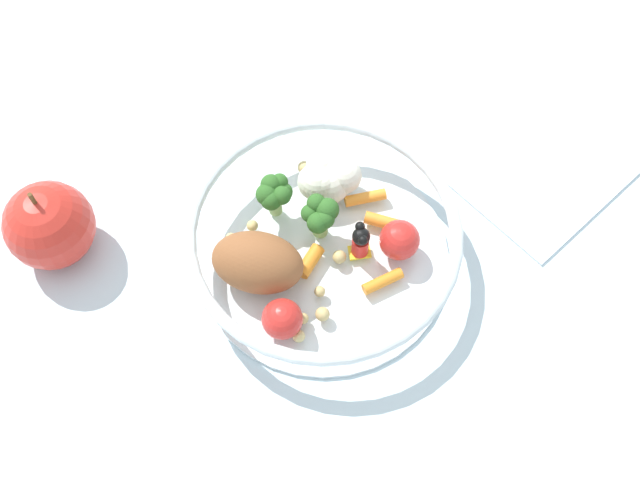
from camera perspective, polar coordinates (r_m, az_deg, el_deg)
ground_plane at (r=0.64m, az=-0.73°, el=-2.16°), size 2.40×2.40×0.00m
food_container at (r=0.62m, az=-0.43°, el=0.48°), size 0.22×0.22×0.06m
loose_apple at (r=0.66m, az=-19.34°, el=1.03°), size 0.07×0.07×0.08m
folded_napkin at (r=0.72m, az=15.24°, el=5.64°), size 0.15×0.15×0.01m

